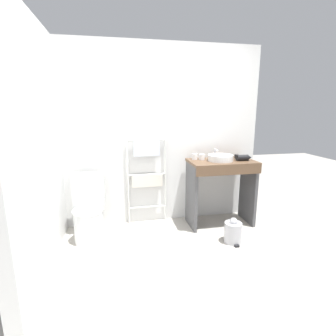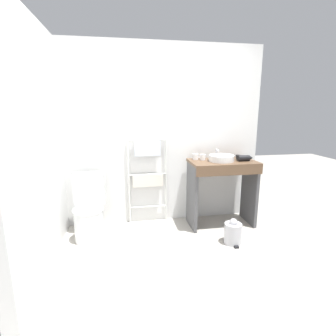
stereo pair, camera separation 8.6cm
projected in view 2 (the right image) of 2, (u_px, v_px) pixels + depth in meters
The scene contains 12 objects.
ground_plane at pixel (186, 285), 2.38m from camera, with size 12.00×12.00×0.00m, color #A8A399.
wall_back at pixel (160, 136), 3.57m from camera, with size 2.78×0.12×2.39m, color white.
wall_side at pixel (39, 146), 2.58m from camera, with size 0.12×2.17×2.39m, color white.
toilet at pixel (89, 211), 3.20m from camera, with size 0.37×0.51×0.79m.
towel_radiator at pixel (148, 168), 3.52m from camera, with size 0.54×0.06×1.20m.
vanity_counter at pixel (222, 183), 3.49m from camera, with size 0.86×0.51×0.89m.
sink_basin at pixel (221, 158), 3.40m from camera, with size 0.33×0.33×0.08m.
faucet at pixel (217, 152), 3.56m from camera, with size 0.02×0.10×0.13m.
cup_near_wall at pixel (195, 157), 3.50m from camera, with size 0.08×0.08×0.08m.
cup_near_edge at pixel (203, 157), 3.48m from camera, with size 0.08×0.08×0.08m.
hair_dryer at pixel (244, 158), 3.42m from camera, with size 0.20×0.16×0.08m.
trash_bin at pixel (233, 233), 3.08m from camera, with size 0.20×0.24×0.31m.
Camera 2 is at (-0.52, -2.02, 1.57)m, focal length 28.00 mm.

